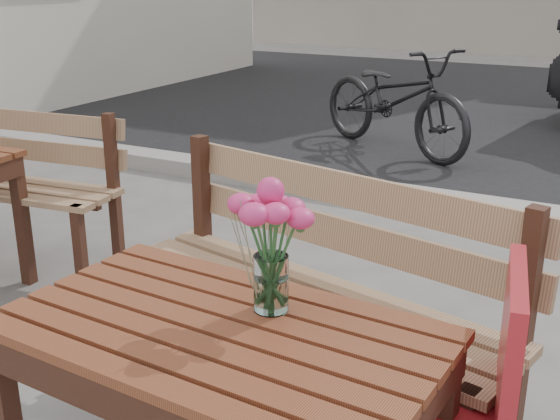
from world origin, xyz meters
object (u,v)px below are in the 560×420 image
at_px(red_chair, 460,395).
at_px(main_vase, 271,230).
at_px(main_table, 220,365).
at_px(bicycle, 395,99).

bearing_deg(red_chair, main_vase, -83.92).
relative_size(main_table, red_chair, 1.37).
relative_size(red_chair, bicycle, 0.48).
xyz_separation_m(main_table, red_chair, (0.55, 0.28, -0.08)).
bearing_deg(main_vase, main_table, -118.07).
relative_size(main_table, main_vase, 3.20).
relative_size(main_table, bicycle, 0.65).
bearing_deg(bicycle, red_chair, -131.07).
distance_m(main_table, bicycle, 4.69).
height_order(main_table, red_chair, red_chair).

